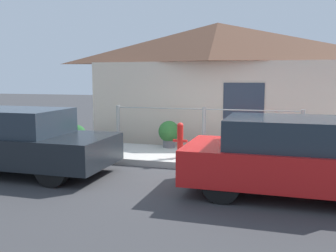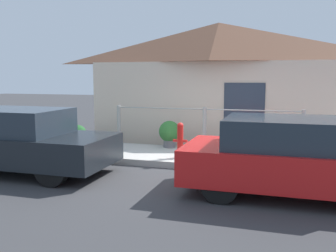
{
  "view_description": "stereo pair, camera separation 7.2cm",
  "coord_description": "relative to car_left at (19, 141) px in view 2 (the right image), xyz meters",
  "views": [
    {
      "loc": [
        1.78,
        -7.69,
        2.0
      ],
      "look_at": [
        -0.55,
        0.3,
        0.9
      ],
      "focal_mm": 40.0,
      "sensor_mm": 36.0,
      "label": 1
    },
    {
      "loc": [
        1.85,
        -7.67,
        2.0
      ],
      "look_at": [
        -0.55,
        0.3,
        0.9
      ],
      "focal_mm": 40.0,
      "sensor_mm": 36.0,
      "label": 2
    }
  ],
  "objects": [
    {
      "name": "potted_plant_by_fence",
      "position": [
        0.03,
        2.32,
        -0.22
      ],
      "size": [
        0.48,
        0.48,
        0.57
      ],
      "color": "brown",
      "rests_on": "sidewalk"
    },
    {
      "name": "car_left",
      "position": [
        0.0,
        0.0,
        0.0
      ],
      "size": [
        3.92,
        1.69,
        1.34
      ],
      "rotation": [
        0.0,
        0.0,
        -0.0
      ],
      "color": "black",
      "rests_on": "ground_plane"
    },
    {
      "name": "ground_plane",
      "position": [
        3.36,
        1.19,
        -0.67
      ],
      "size": [
        60.0,
        60.0,
        0.0
      ],
      "primitive_type": "plane",
      "color": "#38383A"
    },
    {
      "name": "fence",
      "position": [
        3.36,
        2.94,
        0.07
      ],
      "size": [
        4.9,
        0.1,
        1.07
      ],
      "color": "#999993",
      "rests_on": "sidewalk"
    },
    {
      "name": "sidewalk",
      "position": [
        3.36,
        2.14,
        -0.6
      ],
      "size": [
        24.0,
        1.91,
        0.15
      ],
      "color": "#B2AFA8",
      "rests_on": "ground_plane"
    },
    {
      "name": "house",
      "position": [
        3.36,
        4.87,
        2.17
      ],
      "size": [
        7.7,
        2.23,
        3.61
      ],
      "color": "beige",
      "rests_on": "ground_plane"
    },
    {
      "name": "potted_plant_near_hydrant",
      "position": [
        2.45,
        2.84,
        -0.14
      ],
      "size": [
        0.56,
        0.56,
        0.7
      ],
      "color": "slate",
      "rests_on": "sidewalk"
    },
    {
      "name": "car_right",
      "position": [
        5.48,
        0.0,
        -0.01
      ],
      "size": [
        3.81,
        1.77,
        1.32
      ],
      "rotation": [
        0.0,
        0.0,
        -0.01
      ],
      "color": "red",
      "rests_on": "ground_plane"
    },
    {
      "name": "fire_hydrant",
      "position": [
        3.05,
        1.68,
        -0.1
      ],
      "size": [
        0.33,
        0.15,
        0.82
      ],
      "color": "red",
      "rests_on": "sidewalk"
    }
  ]
}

